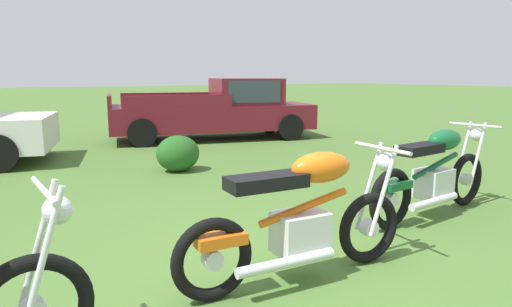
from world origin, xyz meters
name	(u,v)px	position (x,y,z in m)	size (l,w,h in m)	color
ground_plane	(271,273)	(0.00, 0.00, 0.00)	(120.00, 120.00, 0.00)	#476B2D
motorcycle_orange	(302,218)	(0.14, -0.21, 0.49)	(2.03, 0.64, 1.02)	black
motorcycle_green	(434,173)	(2.39, 0.26, 0.49)	(2.11, 0.64, 1.02)	black
pickup_truck_burgundy	(222,109)	(3.38, 7.08, 0.75)	(5.19, 2.96, 1.49)	maroon
shrub_low	(178,153)	(0.90, 4.04, 0.30)	(0.72, 0.61, 0.60)	#23581E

